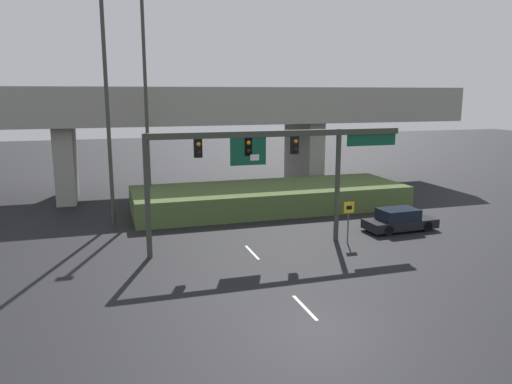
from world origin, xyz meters
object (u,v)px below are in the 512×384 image
speed_limit_sign (349,216)px  highway_light_pole_far (106,80)px  highway_light_pole_near (146,98)px  parked_sedan_near_right (399,220)px  signal_gantry (268,155)px

speed_limit_sign → highway_light_pole_far: (-12.35, 8.11, 7.44)m
highway_light_pole_near → parked_sedan_near_right: highway_light_pole_near is taller
highway_light_pole_far → signal_gantry: bearing=-42.8°
speed_limit_sign → parked_sedan_near_right: size_ratio=0.53×
highway_light_pole_near → highway_light_pole_far: highway_light_pole_far is taller
signal_gantry → parked_sedan_near_right: 9.75m
speed_limit_sign → highway_light_pole_near: 16.65m
speed_limit_sign → signal_gantry: bearing=170.0°
highway_light_pole_far → parked_sedan_near_right: size_ratio=3.85×
signal_gantry → speed_limit_sign: signal_gantry is taller
speed_limit_sign → highway_light_pole_near: bearing=129.0°
highway_light_pole_near → parked_sedan_near_right: (13.92, -10.48, -7.28)m
speed_limit_sign → highway_light_pole_near: size_ratio=0.16×
signal_gantry → parked_sedan_near_right: (8.67, 0.71, -4.41)m
speed_limit_sign → highway_light_pole_far: size_ratio=0.14×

